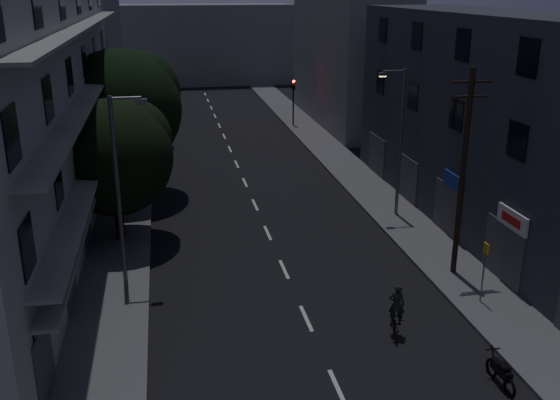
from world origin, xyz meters
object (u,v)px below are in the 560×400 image
object	(u,v)px
utility_pole	(463,170)
bus_stop_sign	(485,262)
motorcycle	(501,373)
cyclist	(396,318)

from	to	relation	value
utility_pole	bus_stop_sign	distance (m)	4.08
bus_stop_sign	motorcycle	xyz separation A→B (m)	(-1.98, -5.11, -1.45)
bus_stop_sign	cyclist	bearing A→B (deg)	-159.94
bus_stop_sign	cyclist	world-z (taller)	bus_stop_sign
bus_stop_sign	motorcycle	size ratio (longest dim) A/B	1.44
bus_stop_sign	cyclist	distance (m)	4.63
bus_stop_sign	utility_pole	bearing A→B (deg)	86.95
motorcycle	utility_pole	bearing A→B (deg)	73.84
utility_pole	bus_stop_sign	xyz separation A→B (m)	(-0.15, -2.79, -2.98)
utility_pole	cyclist	xyz separation A→B (m)	(-4.35, -4.32, -4.18)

